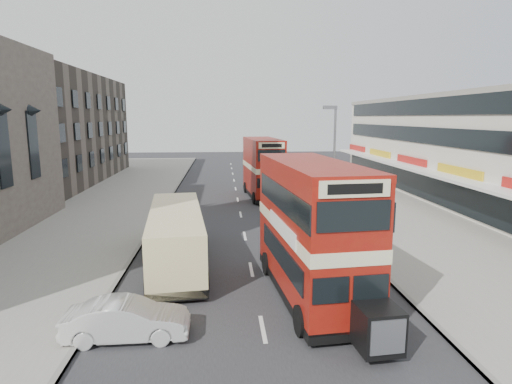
# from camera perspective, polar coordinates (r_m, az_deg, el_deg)

# --- Properties ---
(ground) EXTENTS (160.00, 160.00, 0.00)m
(ground) POSITION_cam_1_polar(r_m,az_deg,el_deg) (14.07, 1.74, -21.51)
(ground) COLOR #28282B
(ground) RESTS_ON ground
(road_surface) EXTENTS (12.00, 90.00, 0.01)m
(road_surface) POSITION_cam_1_polar(r_m,az_deg,el_deg) (32.79, -2.06, -3.01)
(road_surface) COLOR #28282B
(road_surface) RESTS_ON ground
(pavement_right) EXTENTS (12.00, 90.00, 0.15)m
(pavement_right) POSITION_cam_1_polar(r_m,az_deg,el_deg) (35.36, 17.78, -2.41)
(pavement_right) COLOR gray
(pavement_right) RESTS_ON ground
(pavement_left) EXTENTS (12.00, 90.00, 0.15)m
(pavement_left) POSITION_cam_1_polar(r_m,az_deg,el_deg) (34.44, -22.46, -3.02)
(pavement_left) COLOR gray
(pavement_left) RESTS_ON ground
(kerb_left) EXTENTS (0.20, 90.00, 0.16)m
(kerb_left) POSITION_cam_1_polar(r_m,az_deg,el_deg) (33.09, -12.69, -3.00)
(kerb_left) COLOR gray
(kerb_left) RESTS_ON ground
(kerb_right) EXTENTS (0.20, 90.00, 0.16)m
(kerb_right) POSITION_cam_1_polar(r_m,az_deg,el_deg) (33.58, 8.41, -2.68)
(kerb_right) COLOR gray
(kerb_right) RESTS_ON ground
(brick_terrace) EXTENTS (14.00, 28.00, 12.00)m
(brick_terrace) POSITION_cam_1_polar(r_m,az_deg,el_deg) (54.05, -27.23, 7.42)
(brick_terrace) COLOR #66594C
(brick_terrace) RESTS_ON ground
(commercial_row) EXTENTS (9.90, 46.20, 9.30)m
(commercial_row) POSITION_cam_1_polar(r_m,az_deg,el_deg) (40.14, 27.64, 5.02)
(commercial_row) COLOR beige
(commercial_row) RESTS_ON ground
(street_lamp) EXTENTS (1.00, 0.20, 8.12)m
(street_lamp) POSITION_cam_1_polar(r_m,az_deg,el_deg) (31.05, 10.21, 5.05)
(street_lamp) COLOR slate
(street_lamp) RESTS_ON ground
(bus_main) EXTENTS (3.55, 9.88, 5.40)m
(bus_main) POSITION_cam_1_polar(r_m,az_deg,el_deg) (17.58, 7.45, -4.96)
(bus_main) COLOR black
(bus_main) RESTS_ON ground
(bus_second) EXTENTS (3.32, 9.56, 5.23)m
(bus_second) POSITION_cam_1_polar(r_m,az_deg,el_deg) (39.46, 0.95, 3.25)
(bus_second) COLOR black
(bus_second) RESTS_ON ground
(coach) EXTENTS (3.49, 10.05, 2.61)m
(coach) POSITION_cam_1_polar(r_m,az_deg,el_deg) (21.84, -10.57, -5.64)
(coach) COLOR black
(coach) RESTS_ON ground
(car_left_front) EXTENTS (4.13, 1.49, 1.35)m
(car_left_front) POSITION_cam_1_polar(r_m,az_deg,el_deg) (15.52, -16.76, -15.93)
(car_left_front) COLOR silver
(car_left_front) RESTS_ON ground
(car_right_a) EXTENTS (4.92, 2.42, 1.38)m
(car_right_a) POSITION_cam_1_polar(r_m,az_deg,el_deg) (29.49, 7.22, -3.19)
(car_right_a) COLOR maroon
(car_right_a) RESTS_ON ground
(car_right_b) EXTENTS (4.64, 2.17, 1.29)m
(car_right_b) POSITION_cam_1_polar(r_m,az_deg,el_deg) (32.91, 6.10, -1.87)
(car_right_b) COLOR #C36E13
(car_right_b) RESTS_ON ground
(pedestrian_near) EXTENTS (0.80, 0.63, 1.90)m
(pedestrian_near) POSITION_cam_1_polar(r_m,az_deg,el_deg) (28.44, 15.81, -3.12)
(pedestrian_near) COLOR gray
(pedestrian_near) RESTS_ON pavement_right
(pedestrian_far) EXTENTS (1.06, 0.60, 1.70)m
(pedestrian_far) POSITION_cam_1_polar(r_m,az_deg,el_deg) (42.62, 9.19, 1.24)
(pedestrian_far) COLOR gray
(pedestrian_far) RESTS_ON pavement_right
(cyclist) EXTENTS (0.79, 1.83, 2.26)m
(cyclist) POSITION_cam_1_polar(r_m,az_deg,el_deg) (31.00, 7.05, -2.37)
(cyclist) COLOR gray
(cyclist) RESTS_ON ground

